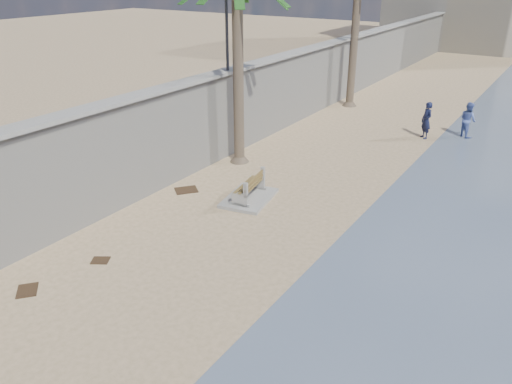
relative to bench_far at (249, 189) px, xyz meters
The scene contains 9 objects.
ground_plane 8.75m from the bench_far, 78.14° to the right, with size 140.00×140.00×0.00m, color tan.
seawall 12.02m from the bench_far, 106.56° to the left, with size 0.45×70.00×3.50m, color gray.
wall_cap 12.36m from the bench_far, 106.56° to the left, with size 0.80×70.00×0.12m, color gray.
bench_far is the anchor object (origin of this frame).
person_a 10.78m from the bench_far, 72.70° to the left, with size 0.72×0.49×1.99m, color #121633.
person_b 12.54m from the bench_far, 67.49° to the left, with size 0.90×0.69×1.86m, color #5062A6.
debris_b 7.74m from the bench_far, 102.78° to the right, with size 0.60×0.48×0.03m, color #382616.
debris_c 2.46m from the bench_far, 166.02° to the right, with size 0.79×0.63×0.03m, color #382616.
debris_d 5.73m from the bench_far, 102.73° to the right, with size 0.47×0.38×0.03m, color #382616.
Camera 1 is at (7.00, -4.61, 7.46)m, focal length 35.00 mm.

